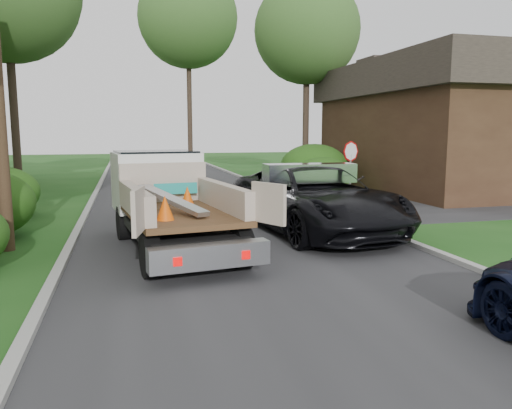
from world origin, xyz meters
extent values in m
plane|color=#194915|center=(0.00, 0.00, 0.00)|extent=(120.00, 120.00, 0.00)
cube|color=#28282B|center=(0.00, 10.00, 0.00)|extent=(8.00, 90.00, 0.02)
cube|color=#28282B|center=(12.00, 9.00, 0.01)|extent=(16.00, 7.00, 0.02)
cube|color=#9E9E99|center=(-4.10, 10.00, 0.06)|extent=(0.20, 90.00, 0.12)
cube|color=#9E9E99|center=(4.10, 10.00, 0.06)|extent=(0.20, 90.00, 0.12)
cylinder|color=slate|center=(5.20, 9.00, 1.00)|extent=(0.06, 0.06, 2.00)
cylinder|color=#B20A0A|center=(5.20, 9.00, 2.10)|extent=(0.71, 0.32, 0.76)
cube|color=#392317|center=(13.00, 14.00, 2.25)|extent=(9.00, 12.00, 4.50)
cube|color=#332B26|center=(13.00, 14.00, 5.30)|extent=(9.72, 12.96, 1.60)
cube|color=#332B26|center=(13.00, 14.00, 6.10)|extent=(9.72, 1.80, 0.20)
ellipsoid|color=#1F4610|center=(5.80, 13.00, 0.85)|extent=(2.60, 2.60, 1.70)
ellipsoid|color=#1F4610|center=(6.50, 16.00, 1.10)|extent=(3.38, 3.38, 2.21)
cylinder|color=#2D2119|center=(-7.50, 17.00, 4.50)|extent=(0.36, 0.36, 9.00)
cylinder|color=#2D2119|center=(7.50, 20.00, 4.25)|extent=(0.36, 0.36, 8.50)
sphere|color=#2D5921|center=(7.50, 20.00, 8.50)|extent=(6.00, 6.00, 6.00)
cylinder|color=#2D2119|center=(2.00, 30.00, 5.50)|extent=(0.36, 0.36, 11.00)
sphere|color=#2D5921|center=(2.00, 30.00, 11.00)|extent=(7.20, 7.20, 7.20)
cylinder|color=black|center=(-2.83, 5.55, 0.45)|extent=(0.41, 0.92, 0.89)
cylinder|color=black|center=(-0.97, 5.80, 0.45)|extent=(0.41, 0.92, 0.89)
cylinder|color=black|center=(-2.33, 1.82, 0.45)|extent=(0.41, 0.92, 0.89)
cylinder|color=black|center=(-0.46, 2.07, 0.45)|extent=(0.41, 0.92, 0.89)
cube|color=black|center=(-1.66, 3.91, 0.61)|extent=(2.73, 5.95, 0.24)
cube|color=white|center=(-1.94, 5.97, 1.48)|extent=(2.39, 2.06, 1.53)
cube|color=black|center=(-1.94, 5.97, 2.03)|extent=(2.23, 1.89, 0.54)
cube|color=#472D19|center=(-1.57, 3.22, 0.99)|extent=(2.63, 3.82, 0.12)
cube|color=beige|center=(-1.80, 4.98, 1.53)|extent=(2.17, 0.39, 0.99)
cube|color=beige|center=(-2.55, 3.09, 1.34)|extent=(0.69, 3.37, 0.59)
cube|color=beige|center=(-0.59, 3.35, 1.34)|extent=(0.69, 3.37, 0.59)
cube|color=silver|center=(-1.28, 1.11, 0.54)|extent=(2.30, 0.65, 0.45)
cube|color=#B20505|center=(-1.90, 0.85, 0.54)|extent=(0.16, 0.06, 0.16)
cube|color=#B20505|center=(-0.62, 1.02, 0.54)|extent=(0.16, 0.06, 0.16)
cube|color=beige|center=(-2.53, 1.09, 1.43)|extent=(0.27, 0.89, 0.79)
cube|color=beige|center=(-0.08, 1.43, 1.43)|extent=(0.48, 0.83, 0.79)
cube|color=silver|center=(-1.78, 3.29, 1.33)|extent=(1.38, 2.44, 0.46)
cone|color=#F2590A|center=(-1.99, 2.27, 1.30)|extent=(0.40, 0.40, 0.49)
cone|color=#F2590A|center=(-1.35, 3.85, 1.30)|extent=(0.40, 0.40, 0.49)
cube|color=#148C84|center=(-1.53, 4.77, 1.39)|extent=(1.09, 0.24, 0.28)
imported|color=black|center=(2.40, 5.31, 0.93)|extent=(3.82, 6.99, 1.86)
camera|label=1|loc=(-2.70, -7.72, 2.79)|focal=35.00mm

